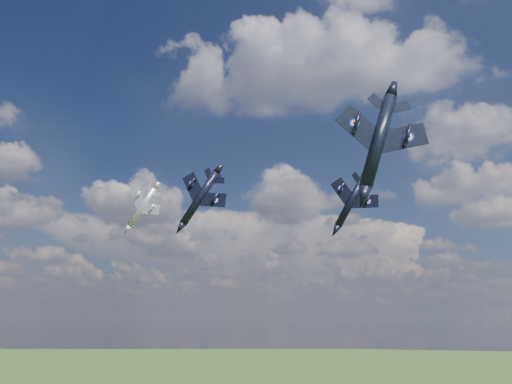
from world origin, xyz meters
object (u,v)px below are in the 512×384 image
(jet_high_navy, at_px, (351,201))
(jet_left_silver, at_px, (142,207))
(jet_lead_navy, at_px, (200,198))
(jet_right_navy, at_px, (378,141))

(jet_high_navy, relative_size, jet_left_silver, 1.17)
(jet_high_navy, bearing_deg, jet_left_silver, -165.68)
(jet_high_navy, height_order, jet_left_silver, jet_high_navy)
(jet_lead_navy, bearing_deg, jet_high_navy, 52.57)
(jet_left_silver, bearing_deg, jet_right_navy, -27.09)
(jet_high_navy, bearing_deg, jet_lead_navy, -124.30)
(jet_high_navy, distance_m, jet_left_silver, 43.74)
(jet_lead_navy, xyz_separation_m, jet_high_navy, (21.88, 25.60, 3.79))
(jet_high_navy, bearing_deg, jet_right_navy, -73.94)
(jet_right_navy, bearing_deg, jet_lead_navy, 140.70)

